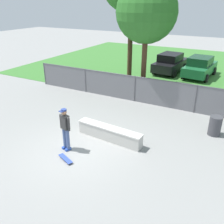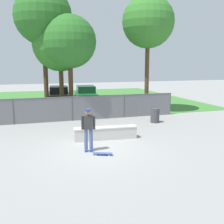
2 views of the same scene
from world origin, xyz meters
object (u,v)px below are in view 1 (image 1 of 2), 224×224
at_px(concrete_ledge, 109,133).
at_px(tree_mid, 147,12).
at_px(tree_near_right, 147,12).
at_px(trash_bin, 215,126).
at_px(skateboard, 65,159).
at_px(car_black, 170,63).
at_px(skateboarder, 65,127).
at_px(car_green, 200,67).

xyz_separation_m(concrete_ledge, tree_mid, (-0.78, 5.85, 4.81)).
xyz_separation_m(tree_near_right, trash_bin, (5.33, -4.38, -4.61)).
xyz_separation_m(skateboard, trash_bin, (4.83, 4.93, 0.39)).
height_order(skateboard, tree_mid, tree_mid).
relative_size(tree_near_right, car_black, 1.62).
distance_m(skateboarder, car_black, 14.05).
height_order(tree_mid, car_green, tree_mid).
height_order(concrete_ledge, trash_bin, trash_bin).
bearing_deg(trash_bin, tree_near_right, 140.59).
relative_size(tree_near_right, trash_bin, 7.62).
bearing_deg(car_black, tree_near_right, -93.74).
xyz_separation_m(concrete_ledge, trash_bin, (4.07, 2.72, 0.14)).
bearing_deg(skateboarder, tree_mid, 86.68).
xyz_separation_m(skateboarder, car_black, (0.30, 14.05, -0.19)).
xyz_separation_m(skateboarder, tree_mid, (0.43, 7.38, 4.10)).
xyz_separation_m(skateboard, car_green, (2.35, 14.55, 0.77)).
distance_m(car_black, trash_bin, 10.99).
height_order(concrete_ledge, car_black, car_black).
bearing_deg(skateboarder, skateboard, -56.42).
height_order(concrete_ledge, skateboarder, skateboarder).
distance_m(tree_near_right, car_black, 6.88).
relative_size(car_black, trash_bin, 4.72).
bearing_deg(concrete_ledge, skateboard, -109.02).
xyz_separation_m(concrete_ledge, car_green, (1.59, 12.35, 0.52)).
distance_m(concrete_ledge, skateboard, 2.34).
xyz_separation_m(skateboard, car_black, (-0.15, 14.72, 0.77)).
xyz_separation_m(tree_near_right, car_black, (0.35, 5.41, -4.23)).
height_order(skateboard, trash_bin, trash_bin).
bearing_deg(tree_near_right, skateboarder, -89.62).
height_order(skateboard, car_black, car_black).
xyz_separation_m(skateboard, tree_mid, (-0.02, 8.05, 5.06)).
xyz_separation_m(skateboarder, trash_bin, (5.27, 4.26, -0.57)).
distance_m(skateboarder, tree_near_right, 9.53).
height_order(tree_mid, trash_bin, tree_mid).
height_order(car_black, car_green, same).
bearing_deg(tree_mid, skateboard, -89.89).
bearing_deg(skateboard, tree_mid, 90.11).
xyz_separation_m(tree_near_right, car_green, (2.86, 5.24, -4.23)).
height_order(concrete_ledge, tree_near_right, tree_near_right).
height_order(skateboarder, skateboard, skateboarder).
bearing_deg(tree_mid, car_black, 91.13).
relative_size(skateboard, trash_bin, 0.89).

